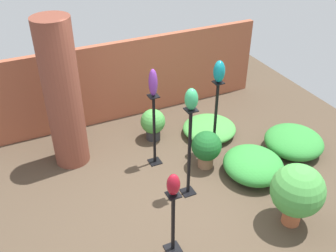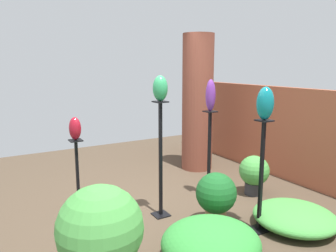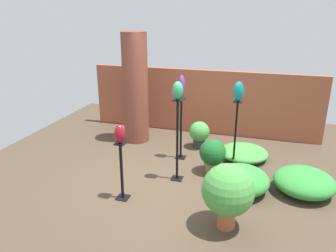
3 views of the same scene
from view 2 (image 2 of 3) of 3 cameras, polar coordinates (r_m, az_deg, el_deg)
ground_plane at (r=4.50m, az=-0.34°, el=-14.70°), size 8.00×8.00×0.00m
brick_wall_back at (r=5.80m, az=20.85°, el=-1.47°), size 5.60×0.12×1.56m
brick_pillar at (r=6.04m, az=5.16°, el=4.02°), size 0.57×0.57×2.47m
pedestal_violet at (r=4.80m, az=7.16°, el=-5.63°), size 0.20×0.20×1.29m
pedestal_ruby at (r=4.53m, az=-15.45°, el=-8.92°), size 0.20×0.20×0.97m
pedestal_jade at (r=4.16m, az=-1.30°, el=-6.66°), size 0.20×0.20×1.49m
pedestal_teal at (r=3.96m, az=15.88°, el=-9.19°), size 0.20×0.20×1.32m
art_vase_violet at (r=4.63m, az=7.42°, el=5.33°), size 0.14×0.14×0.44m
art_vase_ruby at (r=4.36m, az=-15.88°, el=-0.42°), size 0.16×0.15×0.30m
art_vase_jade at (r=3.98m, az=-1.36°, el=6.58°), size 0.18×0.18×0.31m
art_vase_teal at (r=3.76m, az=16.57°, el=3.80°), size 0.19×0.19×0.37m
potted_plant_front_right at (r=2.90m, az=-11.70°, el=-17.38°), size 0.73×0.73×0.96m
potted_plant_back_center at (r=5.11m, az=14.76°, el=-7.85°), size 0.45×0.45×0.59m
potted_plant_front_left at (r=4.07m, az=8.37°, el=-11.85°), size 0.49×0.49×0.66m
foliage_bed_west at (r=4.35m, az=21.19°, el=-14.53°), size 0.99×0.97×0.26m
foliage_bed_center at (r=3.45m, az=7.47°, el=-19.52°), size 0.95×1.00×0.40m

